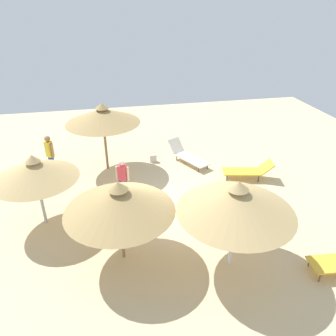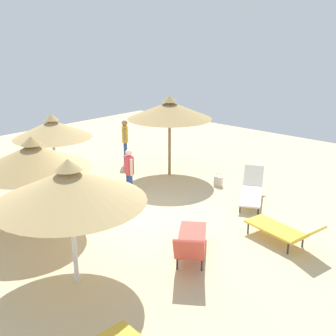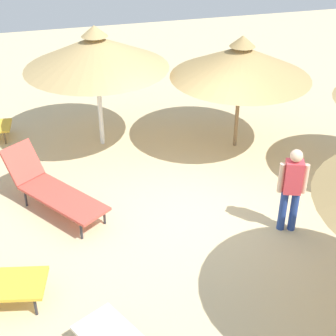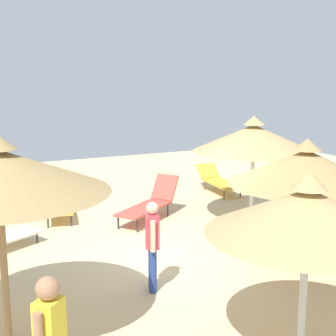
# 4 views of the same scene
# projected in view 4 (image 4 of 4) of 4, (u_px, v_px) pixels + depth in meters

# --- Properties ---
(ground) EXTENTS (24.00, 24.00, 0.10)m
(ground) POSITION_uv_depth(u_px,v_px,m) (177.00, 258.00, 9.75)
(ground) COLOR beige
(parasol_umbrella_front) EXTENTS (2.96, 2.96, 2.62)m
(parasol_umbrella_front) POSITION_uv_depth(u_px,v_px,m) (254.00, 138.00, 11.68)
(parasol_umbrella_front) COLOR white
(parasol_umbrella_front) RESTS_ON ground
(parasol_umbrella_back) EXTENTS (2.88, 2.88, 2.44)m
(parasol_umbrella_back) POSITION_uv_depth(u_px,v_px,m) (306.00, 167.00, 8.89)
(parasol_umbrella_back) COLOR olive
(parasol_umbrella_back) RESTS_ON ground
(parasol_umbrella_edge) EXTENTS (2.54, 2.54, 2.43)m
(parasol_umbrella_edge) POSITION_uv_depth(u_px,v_px,m) (308.00, 212.00, 5.92)
(parasol_umbrella_edge) COLOR #B2B2B7
(parasol_umbrella_edge) RESTS_ON ground
(lounge_chair_near_right) EXTENTS (1.76, 2.12, 0.98)m
(lounge_chair_near_right) POSITION_uv_depth(u_px,v_px,m) (150.00, 203.00, 12.12)
(lounge_chair_near_right) COLOR #CC4C3F
(lounge_chair_near_right) RESTS_ON ground
(lounge_chair_center) EXTENTS (2.09, 0.82, 0.74)m
(lounge_chair_center) POSITION_uv_depth(u_px,v_px,m) (218.00, 180.00, 15.01)
(lounge_chair_center) COLOR gold
(lounge_chair_center) RESTS_ON ground
(lounge_chair_far_left) EXTENTS (2.01, 1.03, 0.76)m
(lounge_chair_far_left) POSITION_uv_depth(u_px,v_px,m) (58.00, 203.00, 12.33)
(lounge_chair_far_left) COLOR gold
(lounge_chair_far_left) RESTS_ON ground
(person_standing_front) EXTENTS (0.45, 0.30, 1.53)m
(person_standing_front) POSITION_uv_depth(u_px,v_px,m) (152.00, 241.00, 8.02)
(person_standing_front) COLOR navy
(person_standing_front) RESTS_ON ground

